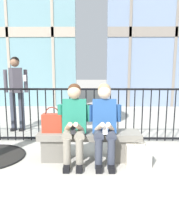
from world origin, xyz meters
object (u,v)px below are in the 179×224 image
(seated_person_with_phone, at_px, (74,121))
(stone_bench, at_px, (89,143))
(shopping_bag, at_px, (138,155))
(handbag_on_bench, at_px, (52,123))
(seated_person_companion, at_px, (104,121))
(bystander_at_railing, at_px, (16,88))

(seated_person_with_phone, bearing_deg, stone_bench, 29.48)
(seated_person_with_phone, distance_m, shopping_bag, 1.08)
(seated_person_with_phone, xyz_separation_m, shopping_bag, (0.96, -0.13, -0.48))
(shopping_bag, bearing_deg, handbag_on_bench, 169.12)
(stone_bench, distance_m, seated_person_with_phone, 0.46)
(seated_person_with_phone, bearing_deg, seated_person_companion, 0.00)
(stone_bench, xyz_separation_m, seated_person_with_phone, (-0.23, -0.13, 0.38))
(seated_person_companion, relative_size, handbag_on_bench, 3.02)
(shopping_bag, bearing_deg, seated_person_companion, 165.17)
(stone_bench, xyz_separation_m, bystander_at_railing, (-1.72, 1.80, 0.73))
(shopping_bag, relative_size, bystander_at_railing, 0.25)
(handbag_on_bench, height_order, bystander_at_railing, bystander_at_railing)
(seated_person_companion, xyz_separation_m, shopping_bag, (0.50, -0.13, -0.48))
(stone_bench, height_order, bystander_at_railing, bystander_at_railing)
(stone_bench, bearing_deg, shopping_bag, -19.72)
(seated_person_companion, distance_m, shopping_bag, 0.71)
(stone_bench, height_order, seated_person_with_phone, seated_person_with_phone)
(seated_person_companion, xyz_separation_m, bystander_at_railing, (-1.95, 1.92, 0.35))
(seated_person_companion, bearing_deg, bystander_at_railing, 135.39)
(seated_person_companion, bearing_deg, handbag_on_bench, 171.64)
(stone_bench, bearing_deg, seated_person_with_phone, -150.52)
(seated_person_with_phone, xyz_separation_m, handbag_on_bench, (-0.35, 0.12, -0.05))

